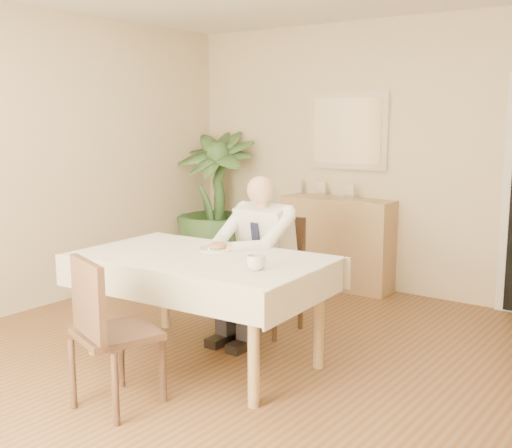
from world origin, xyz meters
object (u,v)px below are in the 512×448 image
Objects in this scene: dining_table at (202,268)px; coffee_mug at (256,263)px; seated_man at (253,250)px; sideboard at (338,243)px; chair_far at (275,266)px; potted_palm at (216,202)px; chair_near at (105,325)px.

dining_table is 0.57m from coffee_mug.
seated_man is 1.73m from sideboard.
sideboard is (-0.76, 2.41, -0.35)m from coffee_mug.
chair_far is 0.60× the size of potted_palm.
sideboard reaches higher than dining_table.
coffee_mug is 0.11× the size of sideboard.
chair_far is 7.67× the size of coffee_mug.
seated_man is at bearing 86.42° from dining_table.
chair_near is 0.97m from coffee_mug.
chair_near is 0.60× the size of potted_palm.
dining_table is 2.68m from potted_palm.
sideboard is (-0.22, 2.30, -0.22)m from dining_table.
potted_palm is (-2.19, 2.23, -0.04)m from coffee_mug.
coffee_mug is (0.55, -1.00, 0.29)m from chair_far.
chair_far is 1.79m from chair_near.
dining_table is at bearing 168.18° from coffee_mug.
coffee_mug is at bearing -75.09° from sideboard.
potted_palm reaches higher than seated_man.
coffee_mug is (0.55, -0.71, 0.11)m from seated_man.
sideboard is at bearing 7.31° from potted_palm.
sideboard is at bearing 107.61° from coffee_mug.
dining_table is at bearing -52.12° from potted_palm.
coffee_mug is 3.12m from potted_palm.
chair_far is (0.00, 0.88, -0.16)m from dining_table.
dining_table is at bearing 113.41° from chair_near.
chair_near is 1.51m from seated_man.
dining_table is 1.95× the size of chair_far.
sideboard is at bearing 114.39° from chair_near.
seated_man reaches higher than chair_near.
chair_near is 3.48m from potted_palm.
dining_table is 1.17× the size of potted_palm.
potted_palm is (-1.71, 3.02, 0.25)m from chair_near.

